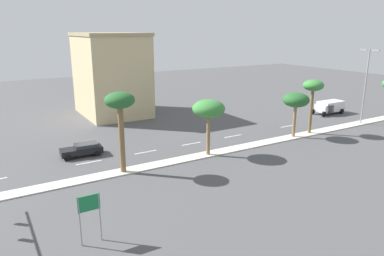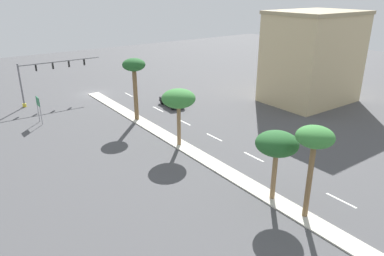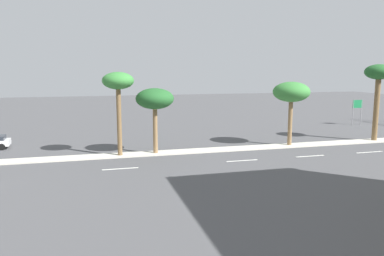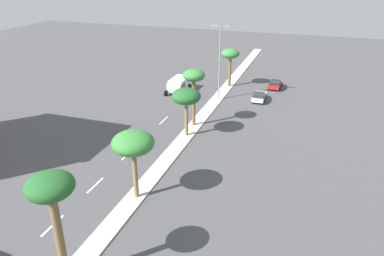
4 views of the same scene
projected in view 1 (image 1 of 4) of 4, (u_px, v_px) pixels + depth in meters
name	position (u px, v px, depth m)	size (l,w,h in m)	color
ground_plane	(271.00, 142.00, 46.27)	(160.00, 160.00, 0.00)	#4C4C4F
median_curb	(324.00, 130.00, 51.27)	(1.80, 91.40, 0.12)	beige
lane_stripe_center	(89.00, 162.00, 39.06)	(0.20, 2.80, 0.01)	silver
lane_stripe_trailing	(146.00, 152.00, 42.37)	(0.20, 2.80, 0.01)	silver
lane_stripe_inboard	(191.00, 144.00, 45.46)	(0.20, 2.80, 0.01)	silver
lane_stripe_mid	(233.00, 136.00, 48.70)	(0.20, 2.80, 0.01)	silver
lane_stripe_leading	(288.00, 126.00, 53.75)	(0.20, 2.80, 0.01)	silver
directional_road_sign	(89.00, 209.00, 23.73)	(0.10, 1.49, 3.50)	gray
commercial_building	(111.00, 74.00, 59.67)	(13.25, 9.98, 13.45)	#C6B284
palm_tree_outboard	(120.00, 105.00, 34.54)	(2.93, 2.93, 8.11)	brown
palm_tree_inboard	(209.00, 109.00, 39.93)	(3.66, 3.66, 6.36)	olive
palm_tree_near	(296.00, 101.00, 46.94)	(3.44, 3.44, 5.91)	olive
palm_tree_front	(313.00, 87.00, 48.27)	(2.75, 2.75, 7.36)	brown
street_lamp_trailing	(366.00, 81.00, 53.27)	(2.90, 0.24, 11.11)	gray
sedan_black_front	(82.00, 149.00, 40.96)	(2.19, 4.67, 1.40)	black
box_truck	(329.00, 107.00, 61.32)	(2.64, 5.72, 2.15)	silver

